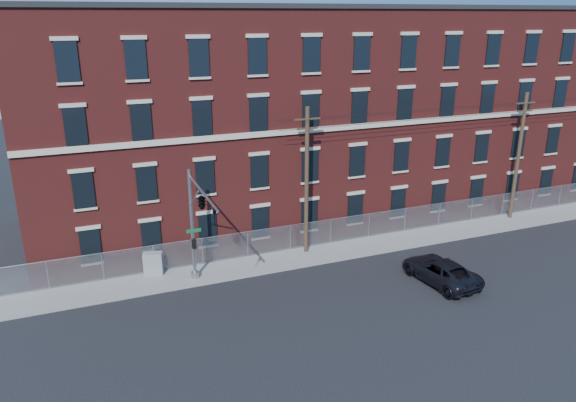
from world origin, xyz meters
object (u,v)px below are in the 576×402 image
at_px(traffic_signal_mast, 199,210).
at_px(utility_cabinet, 153,263).
at_px(pickup_truck, 440,271).
at_px(utility_pole_near, 307,179).

distance_m(traffic_signal_mast, utility_cabinet, 6.36).
xyz_separation_m(pickup_truck, utility_cabinet, (-16.24, 7.41, 0.11)).
xyz_separation_m(utility_pole_near, utility_cabinet, (-10.30, 0.40, -4.49)).
distance_m(utility_pole_near, utility_cabinet, 11.25).
height_order(pickup_truck, utility_cabinet, utility_cabinet).
xyz_separation_m(traffic_signal_mast, utility_cabinet, (-2.30, 3.82, -4.54)).
height_order(traffic_signal_mast, utility_pole_near, utility_pole_near).
relative_size(pickup_truck, utility_cabinet, 3.67).
bearing_deg(pickup_truck, traffic_signal_mast, -20.85).
bearing_deg(traffic_signal_mast, utility_pole_near, 23.14).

